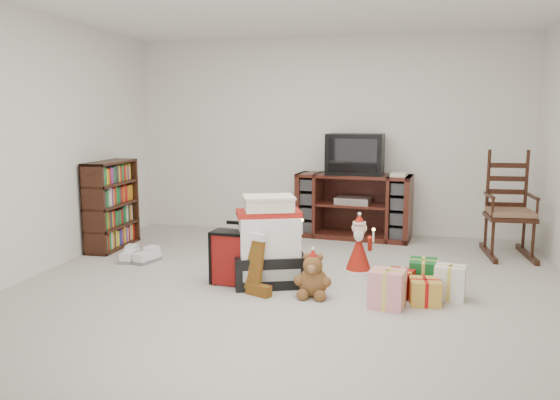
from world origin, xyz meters
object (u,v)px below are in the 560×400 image
object	(u,v)px
red_suitcase	(234,258)
sneaker_pair	(139,256)
gift_pile	(269,247)
gift_cluster	(418,285)
rocking_chair	(508,218)
bookshelf	(112,206)
teddy_bear	(313,278)
tv_stand	(354,206)
santa_figurine	(359,250)
crt_television	(355,154)
mrs_claus_figurine	(288,243)

from	to	relation	value
red_suitcase	sneaker_pair	distance (m)	1.33
gift_pile	gift_cluster	world-z (taller)	gift_pile
rocking_chair	gift_pile	distance (m)	2.81
bookshelf	teddy_bear	world-z (taller)	bookshelf
tv_stand	santa_figurine	distance (m)	1.59
bookshelf	red_suitcase	bearing A→B (deg)	-30.69
rocking_chair	red_suitcase	bearing A→B (deg)	-150.54
bookshelf	crt_television	bearing A→B (deg)	21.99
mrs_claus_figurine	sneaker_pair	xyz separation A→B (m)	(-1.59, -0.07, -0.20)
gift_pile	red_suitcase	bearing A→B (deg)	174.43
tv_stand	red_suitcase	world-z (taller)	tv_stand
gift_pile	mrs_claus_figurine	distance (m)	0.55
sneaker_pair	red_suitcase	bearing A→B (deg)	-21.65
rocking_chair	red_suitcase	world-z (taller)	rocking_chair
tv_stand	red_suitcase	size ratio (longest dim) A/B	2.54
tv_stand	bookshelf	world-z (taller)	bookshelf
bookshelf	mrs_claus_figurine	bearing A→B (deg)	-11.58
gift_pile	sneaker_pair	xyz separation A→B (m)	(-1.51, 0.46, -0.29)
red_suitcase	mrs_claus_figurine	world-z (taller)	mrs_claus_figurine
bookshelf	santa_figurine	world-z (taller)	bookshelf
gift_pile	bookshelf	bearing A→B (deg)	134.89
tv_stand	gift_cluster	bearing A→B (deg)	-64.78
red_suitcase	gift_cluster	world-z (taller)	red_suitcase
rocking_chair	crt_television	distance (m)	1.90
bookshelf	gift_cluster	distance (m)	3.60
santa_figurine	crt_television	world-z (taller)	crt_television
bookshelf	red_suitcase	xyz separation A→B (m)	(1.78, -1.05, -0.24)
tv_stand	sneaker_pair	distance (m)	2.69
teddy_bear	sneaker_pair	distance (m)	2.10
rocking_chair	santa_figurine	bearing A→B (deg)	-148.36
sneaker_pair	mrs_claus_figurine	bearing A→B (deg)	5.10
tv_stand	bookshelf	xyz separation A→B (m)	(-2.69, -1.11, 0.08)
crt_television	gift_pile	bearing A→B (deg)	-103.40
tv_stand	bookshelf	distance (m)	2.91
crt_television	santa_figurine	bearing A→B (deg)	-80.83
bookshelf	mrs_claus_figurine	xyz separation A→B (m)	(2.16, -0.44, -0.23)
gift_pile	teddy_bear	xyz separation A→B (m)	(0.45, -0.27, -0.18)
santa_figurine	sneaker_pair	bearing A→B (deg)	-178.68
red_suitcase	teddy_bear	size ratio (longest dim) A/B	1.56
santa_figurine	mrs_claus_figurine	world-z (taller)	mrs_claus_figurine
tv_stand	mrs_claus_figurine	bearing A→B (deg)	-101.41
rocking_chair	sneaker_pair	world-z (taller)	rocking_chair
tv_stand	santa_figurine	xyz separation A→B (m)	(0.17, -1.57, -0.18)
rocking_chair	mrs_claus_figurine	size ratio (longest dim) A/B	1.79
rocking_chair	teddy_bear	distance (m)	2.65
teddy_bear	mrs_claus_figurine	size ratio (longest dim) A/B	0.55
tv_stand	rocking_chair	bearing A→B (deg)	-9.00
teddy_bear	santa_figurine	bearing A→B (deg)	67.14
red_suitcase	mrs_claus_figurine	xyz separation A→B (m)	(0.38, 0.61, 0.01)
rocking_chair	sneaker_pair	distance (m)	4.02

